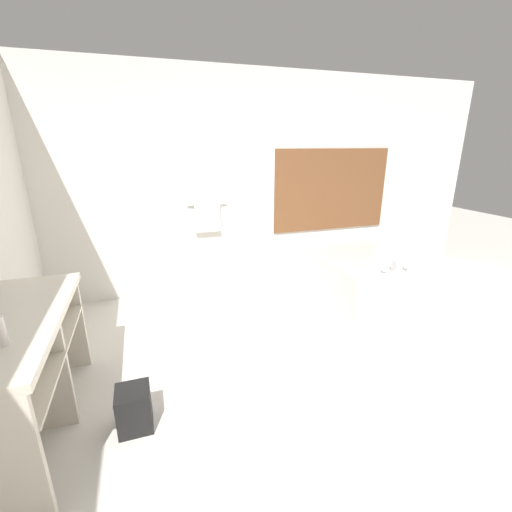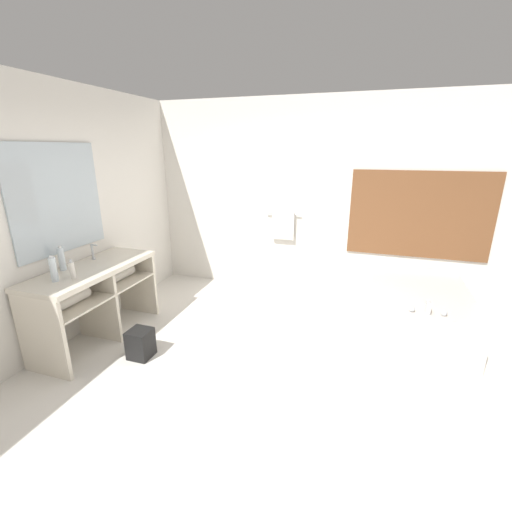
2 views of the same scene
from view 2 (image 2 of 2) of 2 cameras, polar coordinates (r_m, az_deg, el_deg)
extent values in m
plane|color=silver|center=(3.35, 0.22, -19.95)|extent=(16.00, 16.00, 0.00)
cube|color=white|center=(4.88, 8.33, 9.25)|extent=(7.40, 0.06, 2.70)
cube|color=brown|center=(4.83, 25.53, 6.17)|extent=(1.70, 0.02, 1.10)
cylinder|color=silver|center=(4.90, 4.61, 7.04)|extent=(0.50, 0.02, 0.02)
cube|color=silver|center=(4.92, 4.53, 5.08)|extent=(0.32, 0.04, 0.40)
cube|color=white|center=(4.01, -31.88, 5.04)|extent=(0.06, 7.40, 2.70)
cube|color=#B2C1CC|center=(4.06, -30.15, 8.22)|extent=(0.02, 1.10, 1.10)
cube|color=beige|center=(4.00, -25.70, -1.98)|extent=(0.60, 1.43, 0.05)
cube|color=beige|center=(4.09, -25.24, -5.34)|extent=(0.57, 1.36, 0.02)
cylinder|color=white|center=(4.16, -23.67, -1.42)|extent=(0.35, 0.35, 0.10)
cube|color=beige|center=(3.74, -32.14, -11.40)|extent=(0.55, 0.04, 0.79)
cube|color=beige|center=(4.15, -24.94, -7.48)|extent=(0.55, 0.04, 0.79)
cube|color=beige|center=(4.63, -19.23, -4.23)|extent=(0.55, 0.04, 0.79)
cylinder|color=silver|center=(3.80, -28.48, -6.27)|extent=(0.13, 0.39, 0.13)
cylinder|color=silver|center=(4.28, -21.74, -2.82)|extent=(0.13, 0.39, 0.13)
cylinder|color=silver|center=(4.25, -25.45, -0.38)|extent=(0.04, 0.04, 0.02)
cylinder|color=silver|center=(4.23, -25.60, 0.78)|extent=(0.02, 0.02, 0.16)
cube|color=silver|center=(4.18, -25.33, 1.65)|extent=(0.07, 0.01, 0.01)
cube|color=silver|center=(4.39, 25.01, -8.05)|extent=(1.06, 1.51, 0.53)
ellipsoid|color=white|center=(4.35, 25.21, -6.70)|extent=(0.76, 1.09, 0.30)
cube|color=silver|center=(3.67, 26.75, -7.74)|extent=(0.04, 0.07, 0.12)
sphere|color=silver|center=(3.66, 24.51, -8.01)|extent=(0.06, 0.06, 0.06)
sphere|color=silver|center=(3.71, 28.84, -8.31)|extent=(0.06, 0.06, 0.06)
cylinder|color=white|center=(3.69, -30.68, -1.97)|extent=(0.06, 0.06, 0.23)
cylinder|color=white|center=(3.66, -30.98, -0.10)|extent=(0.03, 0.03, 0.02)
cylinder|color=white|center=(3.99, -29.70, -0.47)|extent=(0.06, 0.06, 0.24)
cylinder|color=white|center=(3.95, -29.97, 1.30)|extent=(0.03, 0.03, 0.02)
cylinder|color=white|center=(3.70, -28.30, -2.13)|extent=(0.05, 0.05, 0.16)
cylinder|color=silver|center=(3.67, -28.51, -0.72)|extent=(0.02, 0.02, 0.03)
cube|color=black|center=(3.76, -18.69, -13.65)|extent=(0.22, 0.22, 0.30)
cube|color=white|center=(3.47, 26.92, -20.39)|extent=(0.56, 0.77, 0.02)
camera|label=1|loc=(1.94, -56.46, 3.67)|focal=24.00mm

